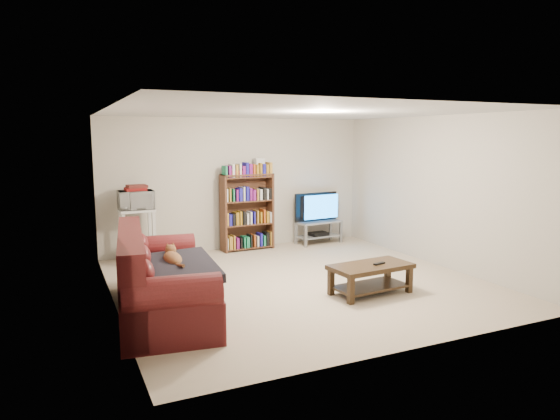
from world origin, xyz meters
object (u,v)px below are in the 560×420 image
sofa (157,285)px  bookshelf (247,211)px  tv_stand (318,228)px  coffee_table (371,273)px

sofa → bookshelf: (2.16, 2.73, 0.38)m
sofa → bookshelf: bearing=59.0°
tv_stand → bookshelf: bearing=170.7°
sofa → tv_stand: sofa is taller
coffee_table → tv_stand: tv_stand is taller
coffee_table → bookshelf: 3.21m
tv_stand → bookshelf: bookshelf is taller
sofa → coffee_table: 2.75m
sofa → tv_stand: (3.61, 2.64, -0.04)m
bookshelf → sofa: bearing=-131.0°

